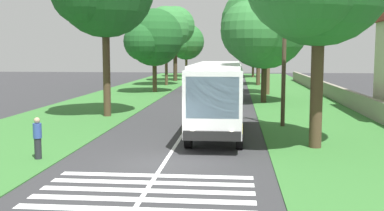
% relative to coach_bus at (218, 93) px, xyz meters
% --- Properties ---
extents(ground, '(160.00, 160.00, 0.00)m').
position_rel_coach_bus_xyz_m(ground, '(-7.19, 1.80, -2.15)').
color(ground, '#333335').
extents(grass_verge_left, '(120.00, 8.00, 0.04)m').
position_rel_coach_bus_xyz_m(grass_verge_left, '(7.81, 10.00, -2.13)').
color(grass_verge_left, '#387533').
rests_on(grass_verge_left, ground).
extents(grass_verge_right, '(120.00, 8.00, 0.04)m').
position_rel_coach_bus_xyz_m(grass_verge_right, '(7.81, -6.40, -2.13)').
color(grass_verge_right, '#387533').
rests_on(grass_verge_right, ground).
extents(centre_line, '(110.00, 0.16, 0.01)m').
position_rel_coach_bus_xyz_m(centre_line, '(7.81, 1.80, -2.14)').
color(centre_line, silver).
rests_on(centre_line, ground).
extents(coach_bus, '(11.16, 2.62, 3.73)m').
position_rel_coach_bus_xyz_m(coach_bus, '(0.00, 0.00, 0.00)').
color(coach_bus, white).
rests_on(coach_bus, ground).
extents(zebra_crossing, '(4.95, 6.80, 0.01)m').
position_rel_coach_bus_xyz_m(zebra_crossing, '(-11.03, 1.80, -2.14)').
color(zebra_crossing, silver).
rests_on(zebra_crossing, ground).
extents(trailing_car_0, '(4.30, 1.78, 1.43)m').
position_rel_coach_bus_xyz_m(trailing_car_0, '(17.58, 0.08, -1.48)').
color(trailing_car_0, silver).
rests_on(trailing_car_0, ground).
extents(trailing_car_1, '(4.30, 1.78, 1.43)m').
position_rel_coach_bus_xyz_m(trailing_car_1, '(27.10, 3.84, -1.48)').
color(trailing_car_1, gold).
rests_on(trailing_car_1, ground).
extents(trailing_car_2, '(4.30, 1.78, 1.43)m').
position_rel_coach_bus_xyz_m(trailing_car_2, '(32.73, 0.12, -1.48)').
color(trailing_car_2, '#B7A893').
rests_on(trailing_car_2, ground).
extents(trailing_car_3, '(4.30, 1.78, 1.43)m').
position_rel_coach_bus_xyz_m(trailing_car_3, '(42.60, 0.17, -1.48)').
color(trailing_car_3, '#B21E1E').
rests_on(trailing_car_3, ground).
extents(trailing_minibus_0, '(6.00, 2.14, 2.53)m').
position_rel_coach_bus_xyz_m(trailing_minibus_0, '(50.23, 3.89, -0.60)').
color(trailing_minibus_0, '#CC4C33').
rests_on(trailing_minibus_0, ground).
extents(roadside_tree_left_0, '(6.63, 5.75, 10.87)m').
position_rel_coach_bus_xyz_m(roadside_tree_left_0, '(43.83, 8.10, 5.72)').
color(roadside_tree_left_0, '#3D2D1E').
rests_on(roadside_tree_left_0, grass_verge_left).
extents(roadside_tree_left_2, '(7.37, 6.20, 9.09)m').
position_rel_coach_bus_xyz_m(roadside_tree_left_2, '(56.44, 7.82, 3.72)').
color(roadside_tree_left_2, brown).
rests_on(roadside_tree_left_2, grass_verge_left).
extents(roadside_tree_left_3, '(7.50, 5.97, 10.06)m').
position_rel_coach_bus_xyz_m(roadside_tree_left_3, '(35.10, 8.17, 4.81)').
color(roadside_tree_left_3, '#4C3826').
rests_on(roadside_tree_left_3, grass_verge_left).
extents(roadside_tree_left_4, '(7.02, 6.07, 8.83)m').
position_rel_coach_bus_xyz_m(roadside_tree_left_4, '(24.59, 7.87, 3.54)').
color(roadside_tree_left_4, '#4C3826').
rests_on(roadside_tree_left_4, grass_verge_left).
extents(roadside_tree_right_1, '(8.68, 6.90, 10.44)m').
position_rel_coach_bus_xyz_m(roadside_tree_right_1, '(54.82, -3.57, 4.71)').
color(roadside_tree_right_1, '#4C3826').
rests_on(roadside_tree_right_1, grass_verge_right).
extents(roadside_tree_right_2, '(9.31, 7.37, 10.21)m').
position_rel_coach_bus_xyz_m(roadside_tree_right_2, '(15.53, -3.11, 4.18)').
color(roadside_tree_right_2, '#3D2D1E').
rests_on(roadside_tree_right_2, grass_verge_right).
extents(roadside_tree_right_3, '(6.37, 5.16, 9.66)m').
position_rel_coach_bus_xyz_m(roadside_tree_right_3, '(36.26, -3.65, 4.79)').
color(roadside_tree_right_3, '#4C3826').
rests_on(roadside_tree_right_3, grass_verge_right).
extents(roadside_tree_right_4, '(6.14, 5.21, 10.46)m').
position_rel_coach_bus_xyz_m(roadside_tree_right_4, '(23.08, -3.97, 5.58)').
color(roadside_tree_right_4, brown).
rests_on(roadside_tree_right_4, grass_verge_right).
extents(utility_pole, '(0.24, 1.40, 7.44)m').
position_rel_coach_bus_xyz_m(utility_pole, '(2.60, -3.69, 1.75)').
color(utility_pole, '#473828').
rests_on(utility_pole, grass_verge_right).
extents(roadside_wall, '(70.00, 0.40, 1.28)m').
position_rel_coach_bus_xyz_m(roadside_wall, '(12.81, -9.80, -1.47)').
color(roadside_wall, gray).
rests_on(roadside_wall, grass_verge_right).
extents(pedestrian, '(0.34, 0.34, 1.69)m').
position_rel_coach_bus_xyz_m(pedestrian, '(-6.84, 6.93, -1.24)').
color(pedestrian, '#26262D').
rests_on(pedestrian, grass_verge_left).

